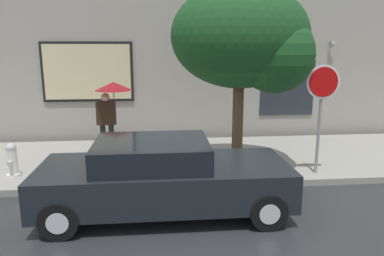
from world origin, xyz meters
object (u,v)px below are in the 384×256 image
Objects in this scene: fire_hydrant at (12,160)px; pedestrian_with_umbrella at (111,98)px; parked_car at (162,177)px; stop_sign at (322,98)px; street_tree at (247,40)px.

fire_hydrant is 0.39× the size of pedestrian_with_umbrella.
parked_car is 5.86× the size of fire_hydrant.
stop_sign reaches higher than parked_car.
street_tree is at bearing 43.85° from parked_car.
pedestrian_with_umbrella is 3.83m from street_tree.
fire_hydrant is 0.18× the size of street_tree.
street_tree is (5.32, 0.04, 2.64)m from fire_hydrant.
pedestrian_with_umbrella is at bearing 35.38° from fire_hydrant.
street_tree is (1.96, 1.89, 2.48)m from parked_car.
pedestrian_with_umbrella reaches higher than parked_car.
fire_hydrant is at bearing -144.62° from pedestrian_with_umbrella.
stop_sign reaches higher than pedestrian_with_umbrella.
street_tree reaches higher than pedestrian_with_umbrella.
stop_sign is at bearing -3.74° from fire_hydrant.
fire_hydrant is 0.31× the size of stop_sign.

